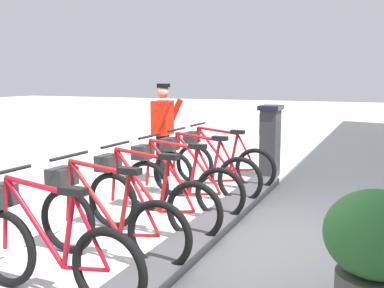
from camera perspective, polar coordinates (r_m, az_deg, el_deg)
name	(u,v)px	position (r m, az deg, el deg)	size (l,w,h in m)	color
ground_plane	(204,235)	(5.21, 1.49, -11.40)	(60.00, 60.00, 0.00)	beige
dock_rail_base	(204,231)	(5.19, 1.49, -10.88)	(0.44, 5.70, 0.10)	#47474C
payment_kiosk	(270,140)	(8.11, 9.76, 0.48)	(0.36, 0.52, 1.28)	#38383D
bike_docked_0	(220,161)	(7.35, 3.51, -2.10)	(1.72, 0.54, 1.02)	black
bike_docked_1	(201,170)	(6.60, 1.10, -3.28)	(1.72, 0.54, 1.02)	black
bike_docked_2	(177,182)	(5.87, -1.92, -4.76)	(1.72, 0.54, 1.02)	black
bike_docked_3	(146,197)	(5.17, -5.81, -6.63)	(1.72, 0.54, 1.02)	black
bike_docked_4	(104,217)	(4.50, -10.94, -9.02)	(1.72, 0.54, 1.02)	black
bike_docked_5	(46,246)	(3.89, -17.86, -12.08)	(1.72, 0.54, 1.02)	black
worker_near_rack	(163,129)	(7.54, -3.63, 1.85)	(0.48, 0.65, 1.66)	white
planter_bush	(376,248)	(3.60, 22.13, -12.05)	(0.76, 0.76, 0.97)	#59544C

